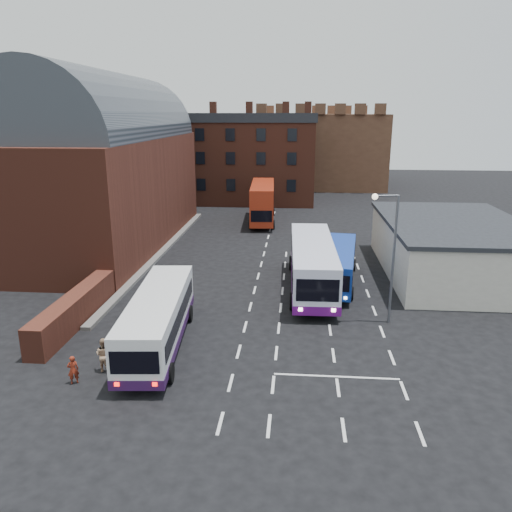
# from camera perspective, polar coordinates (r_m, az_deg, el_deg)

# --- Properties ---
(ground) EXTENTS (180.00, 180.00, 0.00)m
(ground) POSITION_cam_1_polar(r_m,az_deg,el_deg) (27.71, -1.79, -10.12)
(ground) COLOR black
(railway_station) EXTENTS (12.00, 28.00, 16.00)m
(railway_station) POSITION_cam_1_polar(r_m,az_deg,el_deg) (49.50, -17.31, 10.03)
(railway_station) COLOR #602B1E
(railway_station) RESTS_ON ground
(forecourt_wall) EXTENTS (1.20, 10.00, 1.80)m
(forecourt_wall) POSITION_cam_1_polar(r_m,az_deg,el_deg) (31.85, -20.01, -5.79)
(forecourt_wall) COLOR #602B1E
(forecourt_wall) RESTS_ON ground
(cream_building) EXTENTS (10.40, 16.40, 4.25)m
(cream_building) POSITION_cam_1_polar(r_m,az_deg,el_deg) (41.76, 21.48, 0.97)
(cream_building) COLOR beige
(cream_building) RESTS_ON ground
(brick_terrace) EXTENTS (22.00, 10.00, 11.00)m
(brick_terrace) POSITION_cam_1_polar(r_m,az_deg,el_deg) (71.58, -2.37, 10.65)
(brick_terrace) COLOR brown
(brick_terrace) RESTS_ON ground
(castle_keep) EXTENTS (22.00, 22.00, 12.00)m
(castle_keep) POSITION_cam_1_polar(r_m,az_deg,el_deg) (90.96, 6.94, 12.01)
(castle_keep) COLOR brown
(castle_keep) RESTS_ON ground
(bus_white_outbound) EXTENTS (3.41, 10.90, 2.93)m
(bus_white_outbound) POSITION_cam_1_polar(r_m,az_deg,el_deg) (27.37, -11.15, -6.80)
(bus_white_outbound) COLOR white
(bus_white_outbound) RESTS_ON ground
(bus_white_inbound) EXTENTS (3.43, 12.71, 3.45)m
(bus_white_inbound) POSITION_cam_1_polar(r_m,az_deg,el_deg) (35.59, 6.46, -0.68)
(bus_white_inbound) COLOR silver
(bus_white_inbound) RESTS_ON ground
(bus_blue) EXTENTS (3.45, 10.06, 2.69)m
(bus_blue) POSITION_cam_1_polar(r_m,az_deg,el_deg) (37.14, 9.36, -0.80)
(bus_blue) COLOR #103399
(bus_blue) RESTS_ON ground
(bus_red_double) EXTENTS (3.25, 11.24, 4.45)m
(bus_red_double) POSITION_cam_1_polar(r_m,az_deg,el_deg) (57.58, 0.75, 6.19)
(bus_red_double) COLOR #A22A13
(bus_red_double) RESTS_ON ground
(street_lamp) EXTENTS (1.58, 0.48, 7.86)m
(street_lamp) POSITION_cam_1_polar(r_m,az_deg,el_deg) (29.94, 15.04, 1.03)
(street_lamp) COLOR #575A60
(street_lamp) RESTS_ON ground
(pedestrian_red) EXTENTS (0.61, 0.54, 1.40)m
(pedestrian_red) POSITION_cam_1_polar(r_m,az_deg,el_deg) (25.29, -20.18, -12.11)
(pedestrian_red) COLOR maroon
(pedestrian_red) RESTS_ON ground
(pedestrian_beige) EXTENTS (0.96, 0.82, 1.73)m
(pedestrian_beige) POSITION_cam_1_polar(r_m,az_deg,el_deg) (25.87, -16.98, -10.74)
(pedestrian_beige) COLOR tan
(pedestrian_beige) RESTS_ON ground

